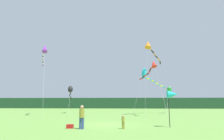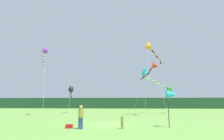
{
  "view_description": "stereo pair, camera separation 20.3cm",
  "coord_description": "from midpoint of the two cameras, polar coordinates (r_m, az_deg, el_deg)",
  "views": [
    {
      "loc": [
        1.51,
        -18.6,
        2.12
      ],
      "look_at": [
        0.0,
        6.0,
        6.26
      ],
      "focal_mm": 30.41,
      "sensor_mm": 36.0,
      "label": 1
    },
    {
      "loc": [
        1.71,
        -18.58,
        2.12
      ],
      "look_at": [
        0.0,
        6.0,
        6.26
      ],
      "focal_mm": 30.41,
      "sensor_mm": 36.0,
      "label": 2
    }
  ],
  "objects": [
    {
      "name": "kite_cyan",
      "position": [
        33.9,
        10.54,
        -1.43
      ],
      "size": [
        6.76,
        6.21,
        8.05
      ],
      "color": "#B2B2B2",
      "rests_on": "ground"
    },
    {
      "name": "kite_green",
      "position": [
        37.51,
        17.29,
        -5.62
      ],
      "size": [
        4.02,
        11.01,
        5.36
      ],
      "color": "#B2B2B2",
      "rests_on": "ground"
    },
    {
      "name": "cooler_box",
      "position": [
        16.4,
        -12.38,
        -16.2
      ],
      "size": [
        0.53,
        0.39,
        0.31
      ],
      "primitive_type": "cube",
      "color": "red",
      "rests_on": "ground"
    },
    {
      "name": "distant_treeline",
      "position": [
        63.61,
        2.57,
        -9.91
      ],
      "size": [
        108.0,
        2.99,
        3.42
      ],
      "primitive_type": "cube",
      "color": "#1E4228",
      "rests_on": "ground"
    },
    {
      "name": "kite_red",
      "position": [
        30.09,
        12.17,
        1.07
      ],
      "size": [
        2.9,
        8.82,
        8.49
      ],
      "color": "#B2B2B2",
      "rests_on": "ground"
    },
    {
      "name": "person_adult",
      "position": [
        15.65,
        -8.97,
        -13.42
      ],
      "size": [
        0.4,
        0.4,
        1.84
      ],
      "color": "#334C8C",
      "rests_on": "ground"
    },
    {
      "name": "kite_orange",
      "position": [
        32.7,
        11.42,
        7.03
      ],
      "size": [
        4.44,
        9.63,
        12.32
      ],
      "color": "#B2B2B2",
      "rests_on": "ground"
    },
    {
      "name": "ground_plane",
      "position": [
        18.78,
        -1.0,
        -16.01
      ],
      "size": [
        120.0,
        120.0,
        0.0
      ],
      "primitive_type": "plane",
      "color": "#6B9E42"
    },
    {
      "name": "kite_purple",
      "position": [
        32.44,
        -19.38,
        5.44
      ],
      "size": [
        4.94,
        10.13,
        11.23
      ],
      "color": "#B2B2B2",
      "rests_on": "ground"
    },
    {
      "name": "person_child",
      "position": [
        15.61,
        3.48,
        -15.09
      ],
      "size": [
        0.24,
        0.24,
        1.08
      ],
      "color": "olive",
      "rests_on": "ground"
    },
    {
      "name": "banner_flag_pole",
      "position": [
        17.21,
        17.84,
        -7.08
      ],
      "size": [
        0.9,
        0.7,
        3.35
      ],
      "color": "black",
      "rests_on": "ground"
    },
    {
      "name": "kite_black",
      "position": [
        37.32,
        -12.09,
        -6.03
      ],
      "size": [
        2.4,
        9.88,
        5.27
      ],
      "color": "#B2B2B2",
      "rests_on": "ground"
    }
  ]
}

